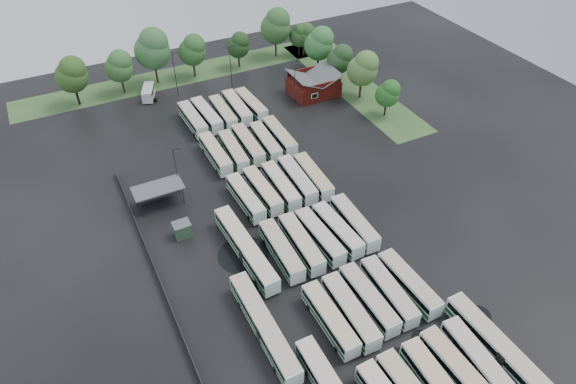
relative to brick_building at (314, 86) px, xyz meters
name	(u,v)px	position (x,y,z in m)	size (l,w,h in m)	color
ground	(312,254)	(-24.00, -42.77, -1.87)	(160.00, 160.00, 0.00)	black
brick_building	(314,86)	(0.00, 0.00, 0.00)	(10.07, 8.60, 5.39)	maroon
wash_shed	(157,189)	(-41.20, -20.74, 1.12)	(8.20, 4.20, 3.58)	#2D2D30
utility_hut	(182,230)	(-40.20, -30.17, -0.55)	(2.70, 2.20, 2.62)	#2B4D30
grass_strip_north	(188,74)	(-22.00, 22.03, -1.86)	(80.00, 10.00, 0.01)	#385C2A
grass_strip_east	(351,84)	(10.00, 0.03, -1.86)	(10.00, 50.00, 0.01)	#385C2A
west_fence	(153,266)	(-46.20, -34.77, -1.27)	(0.10, 50.00, 1.20)	#2D2D30
bus_r0c3	(458,371)	(-18.61, -68.67, -0.09)	(2.77, 11.64, 3.22)	silver
bus_r0c4	(477,360)	(-15.51, -68.60, -0.13)	(2.98, 11.44, 3.16)	silver
bus_r1c0	(330,319)	(-28.36, -55.34, -0.13)	(2.42, 11.32, 3.15)	silver
bus_r1c1	(350,311)	(-25.35, -55.50, -0.07)	(2.85, 11.77, 3.26)	silver
bus_r1c2	(369,299)	(-22.10, -54.96, -0.10)	(2.46, 11.51, 3.20)	silver
bus_r1c3	(389,291)	(-18.88, -55.07, -0.12)	(2.94, 11.48, 3.17)	silver
bus_r1c4	(409,283)	(-15.57, -55.18, -0.12)	(2.80, 11.49, 3.18)	silver
bus_r2c0	(281,250)	(-28.58, -41.55, -0.10)	(2.80, 11.60, 3.21)	silver
bus_r2c1	(301,243)	(-25.26, -41.62, -0.10)	(2.86, 11.62, 3.21)	silver
bus_r2c2	(320,237)	(-22.05, -41.57, -0.13)	(2.79, 11.42, 3.16)	silver
bus_r2c3	(337,230)	(-18.89, -41.52, -0.14)	(2.95, 11.38, 3.14)	silver
bus_r2c4	(354,223)	(-15.71, -41.39, -0.11)	(2.79, 11.57, 3.20)	silver
bus_r3c0	(246,198)	(-28.53, -28.04, -0.17)	(2.66, 11.15, 3.09)	silver
bus_r3c1	(262,190)	(-25.25, -27.63, -0.14)	(2.58, 11.30, 3.13)	silver
bus_r3c2	(281,186)	(-21.95, -27.92, -0.12)	(2.67, 11.46, 3.18)	silver
bus_r3c3	(297,180)	(-18.68, -27.73, -0.09)	(2.94, 11.70, 3.23)	silver
bus_r3c4	(313,177)	(-15.78, -28.21, -0.12)	(2.95, 11.52, 3.18)	silver
bus_r4c0	(215,154)	(-28.59, -14.11, -0.11)	(2.49, 11.50, 3.20)	silver
bus_r4c1	(233,151)	(-25.24, -14.65, -0.15)	(2.89, 11.28, 3.11)	silver
bus_r4c2	(248,144)	(-21.99, -14.09, -0.11)	(2.78, 11.57, 3.20)	silver
bus_r4c3	(265,142)	(-18.65, -14.68, -0.15)	(2.91, 11.32, 3.12)	silver
bus_r4c4	(279,136)	(-15.43, -14.19, -0.11)	(2.70, 11.49, 3.18)	silver
bus_r5c0	(193,119)	(-28.44, -0.81, -0.11)	(2.70, 11.52, 3.19)	silver
bus_r5c1	(207,115)	(-25.38, -0.59, -0.08)	(2.96, 11.75, 3.24)	silver
bus_r5c2	(223,113)	(-21.99, -1.10, -0.16)	(2.57, 11.17, 3.10)	silver
bus_r5c3	(237,108)	(-18.72, -0.75, -0.07)	(2.85, 11.81, 3.27)	silver
bus_r5c4	(251,105)	(-15.55, -0.74, -0.13)	(2.94, 11.41, 3.15)	silver
artic_bus_west_b	(246,248)	(-33.15, -38.83, -0.06)	(3.16, 17.66, 3.26)	silver
artic_bus_west_c	(264,326)	(-36.47, -52.51, -0.10)	(2.51, 17.20, 3.19)	silver
artic_bus_east	(501,352)	(-12.07, -69.02, -0.07)	(2.78, 17.45, 3.23)	silver
minibus	(149,92)	(-33.36, 14.84, -0.43)	(4.23, 6.32, 2.59)	silver
tree_north_0	(72,74)	(-47.49, 18.91, 5.33)	(6.76, 6.76, 11.19)	black
tree_north_1	(119,66)	(-37.58, 19.62, 4.71)	(6.17, 6.17, 10.22)	#31210F
tree_north_2	(153,48)	(-29.53, 20.87, 6.65)	(7.99, 7.99, 13.23)	#311C10
tree_north_3	(193,50)	(-20.76, 19.93, 4.83)	(6.29, 6.29, 10.42)	#392A1C
tree_north_4	(239,45)	(-9.55, 19.66, 3.86)	(5.38, 5.38, 8.91)	black
tree_north_5	(276,25)	(1.14, 21.16, 6.07)	(7.45, 7.45, 12.33)	black
tree_north_6	(300,35)	(6.58, 18.99, 3.47)	(5.01, 5.01, 8.30)	black
tree_east_0	(388,93)	(9.09, -14.92, 3.40)	(4.94, 4.94, 8.18)	black
tree_east_1	(364,68)	(8.64, -6.13, 5.16)	(6.60, 6.60, 10.93)	black
tree_east_2	(340,59)	(7.73, 1.74, 4.19)	(5.70, 5.69, 9.42)	black
tree_east_3	(320,43)	(6.38, 8.83, 5.36)	(6.78, 6.78, 11.23)	black
tree_east_4	(305,35)	(7.61, 18.38, 3.55)	(5.12, 5.09, 8.43)	#392513
lamp_post_ne	(295,81)	(-5.45, -1.57, 3.44)	(1.41, 0.27, 9.15)	#2D2D30
lamp_post_nw	(177,167)	(-37.21, -19.55, 3.39)	(1.39, 0.27, 9.06)	#2D2D30
lamp_post_back_w	(175,71)	(-27.20, 12.95, 4.12)	(1.59, 0.31, 10.31)	#2D2D30
lamp_post_back_e	(231,64)	(-14.94, 11.21, 3.90)	(1.53, 0.30, 9.93)	#2D2D30
puddle_0	(398,360)	(-23.13, -63.46, -1.86)	(3.67, 3.67, 0.01)	black
puddle_1	(421,339)	(-18.60, -62.27, -1.86)	(2.70, 2.70, 0.01)	black
puddle_2	(243,255)	(-33.43, -38.26, -1.86)	(7.84, 7.84, 0.01)	black
puddle_3	(345,247)	(-18.82, -43.77, -1.86)	(2.87, 2.87, 0.01)	black
puddle_4	(479,315)	(-9.35, -62.82, -1.86)	(3.34, 3.34, 0.01)	black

